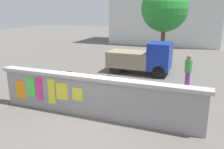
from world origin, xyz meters
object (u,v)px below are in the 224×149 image
object	(u,v)px
motorcycle	(169,94)
bicycle_near	(67,84)
bicycle_far	(105,89)
auto_rickshaw_truck	(142,58)
tree_roadside	(165,9)
person_walking	(188,68)

from	to	relation	value
motorcycle	bicycle_near	xyz separation A→B (m)	(-4.61, -0.03, -0.10)
bicycle_near	bicycle_far	distance (m)	1.92
auto_rickshaw_truck	tree_roadside	bearing A→B (deg)	79.99
tree_roadside	bicycle_far	bearing A→B (deg)	-97.86
bicycle_near	tree_roadside	bearing A→B (deg)	68.40
bicycle_near	auto_rickshaw_truck	bearing A→B (deg)	60.84
bicycle_near	person_walking	distance (m)	5.69
bicycle_far	motorcycle	bearing A→B (deg)	1.42
motorcycle	person_walking	world-z (taller)	person_walking
motorcycle	bicycle_near	size ratio (longest dim) A/B	1.11
auto_rickshaw_truck	person_walking	world-z (taller)	auto_rickshaw_truck
motorcycle	person_walking	bearing A→B (deg)	79.29
auto_rickshaw_truck	person_walking	bearing A→B (deg)	-33.86
motorcycle	tree_roadside	size ratio (longest dim) A/B	0.37
bicycle_far	auto_rickshaw_truck	bearing A→B (deg)	83.72
person_walking	tree_roadside	size ratio (longest dim) A/B	0.31
bicycle_far	tree_roadside	world-z (taller)	tree_roadside
motorcycle	person_walking	distance (m)	2.55
tree_roadside	bicycle_near	bearing A→B (deg)	-111.60
auto_rickshaw_truck	bicycle_near	bearing A→B (deg)	-119.16
motorcycle	bicycle_far	world-z (taller)	bicycle_far
bicycle_far	tree_roadside	xyz separation A→B (m)	(1.03, 7.48, 3.28)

